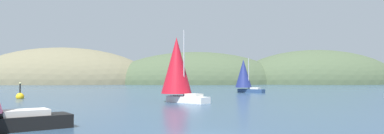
% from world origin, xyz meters
% --- Properties ---
extents(headland_center, '(79.79, 44.00, 28.91)m').
position_xyz_m(headland_center, '(5.00, 135.00, 0.00)').
color(headland_center, '#425138').
rests_on(headland_center, ground_plane).
extents(headland_right, '(74.59, 44.00, 31.04)m').
position_xyz_m(headland_right, '(60.00, 135.00, 0.00)').
color(headland_right, '#425138').
rests_on(headland_right, ground_plane).
extents(headland_left, '(82.53, 44.00, 32.67)m').
position_xyz_m(headland_left, '(-55.00, 135.00, 0.00)').
color(headland_left, '#6B664C').
rests_on(headland_left, ground_plane).
extents(sailboat_crimson_sail, '(6.84, 6.76, 9.04)m').
position_xyz_m(sailboat_crimson_sail, '(-1.93, 25.18, 4.32)').
color(sailboat_crimson_sail, white).
rests_on(sailboat_crimson_sail, ground_plane).
extents(sailboat_navy_sail, '(6.24, 5.91, 6.99)m').
position_xyz_m(sailboat_navy_sail, '(11.40, 51.19, 3.56)').
color(sailboat_navy_sail, navy).
rests_on(sailboat_navy_sail, ground_plane).
extents(channel_buoy, '(1.10, 1.10, 2.64)m').
position_xyz_m(channel_buoy, '(-24.85, 32.16, 0.37)').
color(channel_buoy, gold).
rests_on(channel_buoy, ground_plane).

